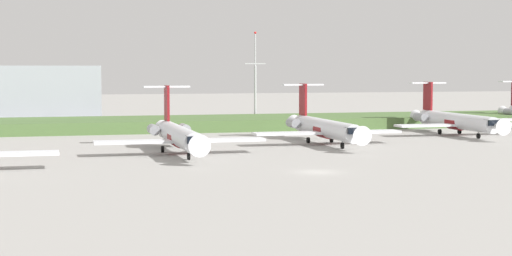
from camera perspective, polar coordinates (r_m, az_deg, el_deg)
The scene contains 6 objects.
ground_plane at distance 120.06m, azimuth -0.35°, elevation -1.33°, with size 500.00×500.00×0.00m, color #9E9B96.
grass_berm at distance 156.18m, azimuth -3.71°, elevation 0.33°, with size 320.00×20.00×2.14m, color #4C6B38.
regional_jet_third at distance 111.31m, azimuth -5.41°, elevation -0.47°, with size 22.81×31.00×9.00m.
regional_jet_fourth at distance 125.36m, azimuth 4.73°, elevation 0.05°, with size 22.81×31.00×9.00m.
regional_jet_fifth at distance 145.81m, azimuth 13.63°, elevation 0.53°, with size 22.81×31.00×9.00m.
antenna_mast at distance 169.51m, azimuth -0.05°, elevation 2.98°, with size 4.40×0.50×19.03m.
Camera 1 is at (-29.36, -85.84, 11.52)m, focal length 57.63 mm.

